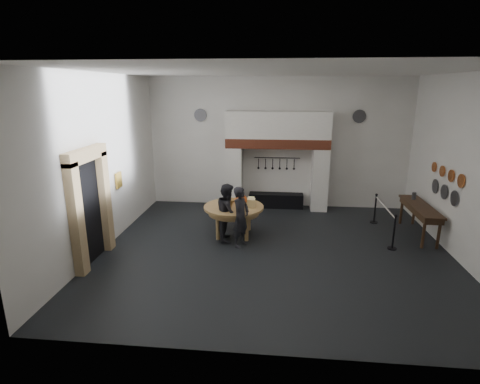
# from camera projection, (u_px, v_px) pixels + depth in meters

# --- Properties ---
(floor) EXTENTS (9.00, 8.00, 0.02)m
(floor) POSITION_uv_depth(u_px,v_px,m) (275.00, 251.00, 9.83)
(floor) COLOR black
(floor) RESTS_ON ground
(ceiling) EXTENTS (9.00, 8.00, 0.02)m
(ceiling) POSITION_uv_depth(u_px,v_px,m) (279.00, 71.00, 8.61)
(ceiling) COLOR silver
(ceiling) RESTS_ON wall_back
(wall_back) EXTENTS (9.00, 0.02, 4.50)m
(wall_back) POSITION_uv_depth(u_px,v_px,m) (277.00, 143.00, 13.05)
(wall_back) COLOR silver
(wall_back) RESTS_ON floor
(wall_front) EXTENTS (9.00, 0.02, 4.50)m
(wall_front) POSITION_uv_depth(u_px,v_px,m) (275.00, 224.00, 5.38)
(wall_front) COLOR silver
(wall_front) RESTS_ON floor
(wall_left) EXTENTS (0.02, 8.00, 4.50)m
(wall_left) POSITION_uv_depth(u_px,v_px,m) (102.00, 163.00, 9.65)
(wall_left) COLOR silver
(wall_left) RESTS_ON floor
(wall_right) EXTENTS (0.02, 8.00, 4.50)m
(wall_right) POSITION_uv_depth(u_px,v_px,m) (469.00, 171.00, 8.78)
(wall_right) COLOR silver
(wall_right) RESTS_ON floor
(chimney_pier_left) EXTENTS (0.55, 0.70, 2.15)m
(chimney_pier_left) POSITION_uv_depth(u_px,v_px,m) (235.00, 177.00, 13.17)
(chimney_pier_left) COLOR silver
(chimney_pier_left) RESTS_ON floor
(chimney_pier_right) EXTENTS (0.55, 0.70, 2.15)m
(chimney_pier_right) POSITION_uv_depth(u_px,v_px,m) (319.00, 179.00, 12.89)
(chimney_pier_right) COLOR silver
(chimney_pier_right) RESTS_ON floor
(hearth_brick_band) EXTENTS (3.50, 0.72, 0.32)m
(hearth_brick_band) POSITION_uv_depth(u_px,v_px,m) (277.00, 143.00, 12.69)
(hearth_brick_band) COLOR #9E442B
(hearth_brick_band) RESTS_ON chimney_pier_left
(chimney_hood) EXTENTS (3.50, 0.70, 0.90)m
(chimney_hood) POSITION_uv_depth(u_px,v_px,m) (278.00, 125.00, 12.53)
(chimney_hood) COLOR silver
(chimney_hood) RESTS_ON hearth_brick_band
(iron_range) EXTENTS (1.90, 0.45, 0.50)m
(iron_range) POSITION_uv_depth(u_px,v_px,m) (276.00, 200.00, 13.32)
(iron_range) COLOR black
(iron_range) RESTS_ON floor
(utensil_rail) EXTENTS (1.60, 0.02, 0.02)m
(utensil_rail) POSITION_uv_depth(u_px,v_px,m) (277.00, 158.00, 13.10)
(utensil_rail) COLOR black
(utensil_rail) RESTS_ON wall_back
(door_recess) EXTENTS (0.04, 1.10, 2.50)m
(door_recess) POSITION_uv_depth(u_px,v_px,m) (88.00, 212.00, 8.96)
(door_recess) COLOR black
(door_recess) RESTS_ON floor
(door_jamb_near) EXTENTS (0.22, 0.30, 2.60)m
(door_jamb_near) POSITION_uv_depth(u_px,v_px,m) (77.00, 220.00, 8.27)
(door_jamb_near) COLOR tan
(door_jamb_near) RESTS_ON floor
(door_jamb_far) EXTENTS (0.22, 0.30, 2.60)m
(door_jamb_far) POSITION_uv_depth(u_px,v_px,m) (105.00, 202.00, 9.61)
(door_jamb_far) COLOR tan
(door_jamb_far) RESTS_ON floor
(door_lintel) EXTENTS (0.22, 1.70, 0.30)m
(door_lintel) POSITION_uv_depth(u_px,v_px,m) (85.00, 155.00, 8.57)
(door_lintel) COLOR tan
(door_lintel) RESTS_ON door_jamb_near
(wall_plaque) EXTENTS (0.05, 0.34, 0.44)m
(wall_plaque) POSITION_uv_depth(u_px,v_px,m) (119.00, 180.00, 10.59)
(wall_plaque) COLOR gold
(wall_plaque) RESTS_ON wall_left
(work_table) EXTENTS (2.02, 2.02, 0.07)m
(work_table) POSITION_uv_depth(u_px,v_px,m) (234.00, 207.00, 10.67)
(work_table) COLOR #A6844E
(work_table) RESTS_ON floor
(pumpkin) EXTENTS (0.36, 0.36, 0.31)m
(pumpkin) POSITION_uv_depth(u_px,v_px,m) (241.00, 200.00, 10.69)
(pumpkin) COLOR #D05B1D
(pumpkin) RESTS_ON work_table
(cheese_block_big) EXTENTS (0.22, 0.22, 0.24)m
(cheese_block_big) POSITION_uv_depth(u_px,v_px,m) (251.00, 203.00, 10.53)
(cheese_block_big) COLOR #F9DA94
(cheese_block_big) RESTS_ON work_table
(cheese_block_small) EXTENTS (0.18, 0.18, 0.20)m
(cheese_block_small) POSITION_uv_depth(u_px,v_px,m) (251.00, 201.00, 10.82)
(cheese_block_small) COLOR #FBF096
(cheese_block_small) RESTS_ON work_table
(wicker_basket) EXTENTS (0.38, 0.38, 0.22)m
(wicker_basket) POSITION_uv_depth(u_px,v_px,m) (228.00, 204.00, 10.50)
(wicker_basket) COLOR olive
(wicker_basket) RESTS_ON work_table
(bread_loaf) EXTENTS (0.31, 0.18, 0.13)m
(bread_loaf) POSITION_uv_depth(u_px,v_px,m) (232.00, 200.00, 10.98)
(bread_loaf) COLOR #AB773C
(bread_loaf) RESTS_ON work_table
(visitor_near) EXTENTS (0.62, 0.71, 1.64)m
(visitor_near) POSITION_uv_depth(u_px,v_px,m) (241.00, 217.00, 9.91)
(visitor_near) COLOR black
(visitor_near) RESTS_ON floor
(visitor_far) EXTENTS (0.69, 0.84, 1.61)m
(visitor_far) POSITION_uv_depth(u_px,v_px,m) (228.00, 212.00, 10.33)
(visitor_far) COLOR #222227
(visitor_far) RESTS_ON floor
(side_table) EXTENTS (0.55, 2.20, 0.06)m
(side_table) POSITION_uv_depth(u_px,v_px,m) (421.00, 206.00, 10.62)
(side_table) COLOR #3C2616
(side_table) RESTS_ON floor
(pewter_jug) EXTENTS (0.12, 0.12, 0.22)m
(pewter_jug) POSITION_uv_depth(u_px,v_px,m) (414.00, 196.00, 11.16)
(pewter_jug) COLOR #494A4E
(pewter_jug) RESTS_ON side_table
(copper_pan_a) EXTENTS (0.03, 0.34, 0.34)m
(copper_pan_a) POSITION_uv_depth(u_px,v_px,m) (461.00, 181.00, 9.06)
(copper_pan_a) COLOR #C6662D
(copper_pan_a) RESTS_ON wall_right
(copper_pan_b) EXTENTS (0.03, 0.32, 0.32)m
(copper_pan_b) POSITION_uv_depth(u_px,v_px,m) (451.00, 176.00, 9.58)
(copper_pan_b) COLOR #C6662D
(copper_pan_b) RESTS_ON wall_right
(copper_pan_c) EXTENTS (0.03, 0.30, 0.30)m
(copper_pan_c) POSITION_uv_depth(u_px,v_px,m) (442.00, 171.00, 10.11)
(copper_pan_c) COLOR #C6662D
(copper_pan_c) RESTS_ON wall_right
(copper_pan_d) EXTENTS (0.03, 0.28, 0.28)m
(copper_pan_d) POSITION_uv_depth(u_px,v_px,m) (434.00, 167.00, 10.64)
(copper_pan_d) COLOR #C6662D
(copper_pan_d) RESTS_ON wall_right
(pewter_plate_left) EXTENTS (0.03, 0.40, 0.40)m
(pewter_plate_left) POSITION_uv_depth(u_px,v_px,m) (454.00, 198.00, 9.38)
(pewter_plate_left) COLOR #4C4C51
(pewter_plate_left) RESTS_ON wall_right
(pewter_plate_mid) EXTENTS (0.03, 0.40, 0.40)m
(pewter_plate_mid) POSITION_uv_depth(u_px,v_px,m) (444.00, 192.00, 9.96)
(pewter_plate_mid) COLOR #4C4C51
(pewter_plate_mid) RESTS_ON wall_right
(pewter_plate_right) EXTENTS (0.03, 0.40, 0.40)m
(pewter_plate_right) POSITION_uv_depth(u_px,v_px,m) (435.00, 186.00, 10.53)
(pewter_plate_right) COLOR #4C4C51
(pewter_plate_right) RESTS_ON wall_right
(pewter_plate_back_left) EXTENTS (0.44, 0.03, 0.44)m
(pewter_plate_back_left) POSITION_uv_depth(u_px,v_px,m) (200.00, 115.00, 13.01)
(pewter_plate_back_left) COLOR #4C4C51
(pewter_plate_back_left) RESTS_ON wall_back
(pewter_plate_back_right) EXTENTS (0.44, 0.03, 0.44)m
(pewter_plate_back_right) POSITION_uv_depth(u_px,v_px,m) (359.00, 116.00, 12.49)
(pewter_plate_back_right) COLOR #4C4C51
(pewter_plate_back_right) RESTS_ON wall_back
(barrier_post_near) EXTENTS (0.05, 0.05, 0.90)m
(barrier_post_near) POSITION_uv_depth(u_px,v_px,m) (394.00, 233.00, 9.80)
(barrier_post_near) COLOR black
(barrier_post_near) RESTS_ON floor
(barrier_post_far) EXTENTS (0.05, 0.05, 0.90)m
(barrier_post_far) POSITION_uv_depth(u_px,v_px,m) (375.00, 209.00, 11.72)
(barrier_post_far) COLOR black
(barrier_post_far) RESTS_ON floor
(barrier_rope) EXTENTS (0.04, 2.00, 0.04)m
(barrier_rope) POSITION_uv_depth(u_px,v_px,m) (385.00, 207.00, 10.65)
(barrier_rope) COLOR silver
(barrier_rope) RESTS_ON barrier_post_near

